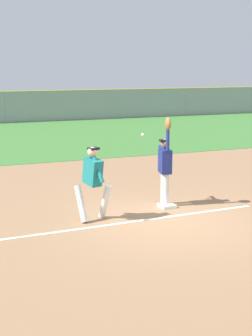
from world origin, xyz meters
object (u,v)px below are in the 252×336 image
Objects in this scene: first_base at (167,206)px; parked_car_black at (143,105)px; parked_car_tan at (11,109)px; baseball at (143,135)px; fielder at (165,163)px; parked_car_silver at (83,106)px; runner at (93,178)px.

first_base is 25.49m from parked_car_black.
parked_car_black reaches higher than first_base.
parked_car_tan is 1.01× the size of parked_car_black.
baseball is (-0.43, 0.58, 1.76)m from first_base.
fielder is 30.81× the size of baseball.
baseball is 24.00m from parked_car_silver.
parked_car_tan is 1.01× the size of parked_car_silver.
baseball is 23.44m from parked_car_tan.
first_base is 5.14× the size of baseball.
parked_car_tan and parked_car_silver have the same top height.
fielder reaches higher than parked_car_silver.
runner is 2.05m from baseball.
runner is 24.43m from parked_car_tan.
baseball reaches higher than runner.
runner is at bearing 25.73° from fielder.
first_base is 0.08× the size of parked_car_tan.
parked_car_silver is at bearing 57.18° from runner.
baseball reaches higher than parked_car_black.
parked_car_tan is at bearing 88.21° from baseball.
baseball is at bearing -105.55° from parked_car_silver.
fielder reaches higher than parked_car_black.
first_base is 0.17× the size of fielder.
parked_car_black is (9.58, -0.50, 0.00)m from parked_car_tan.
fielder is 1.33× the size of runner.
runner is 0.39× the size of parked_car_silver.
parked_car_black is (9.89, 23.48, 0.63)m from first_base.
fielder is at bearing -87.04° from parked_car_tan.
runner is at bearing -108.68° from parked_car_silver.
parked_car_black is at bearing 0.68° from parked_car_tan.
baseball is 0.02× the size of parked_car_black.
first_base is at bearing -104.25° from parked_car_silver.
baseball is (-0.45, 0.40, 0.68)m from fielder.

